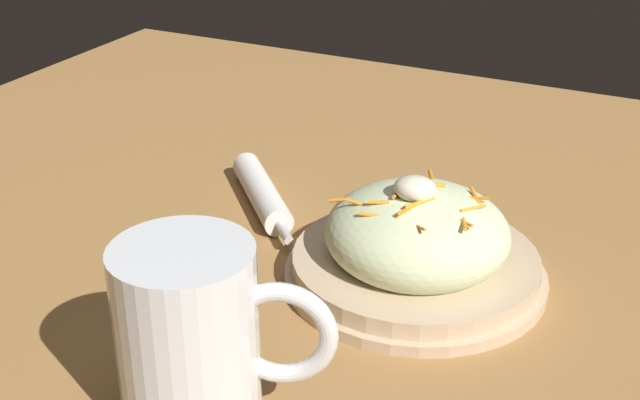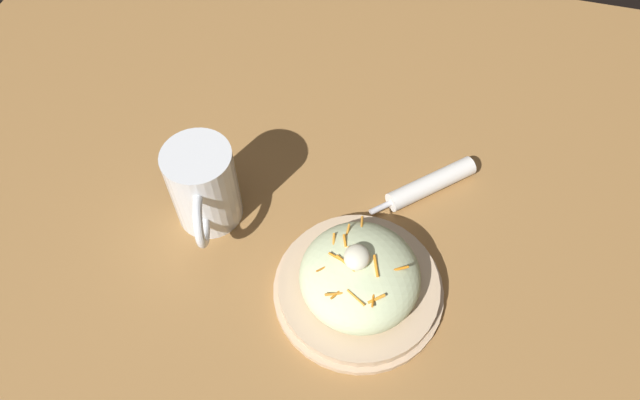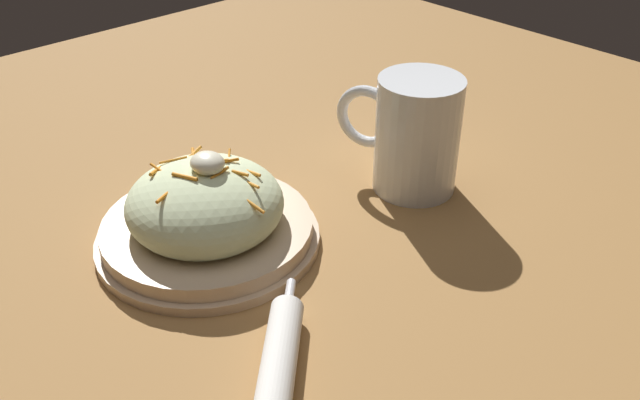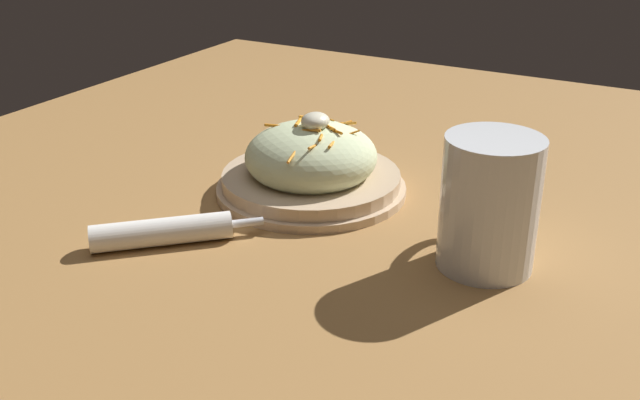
% 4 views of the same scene
% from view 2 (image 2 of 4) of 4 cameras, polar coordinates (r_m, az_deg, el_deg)
% --- Properties ---
extents(ground_plane, '(1.43, 1.43, 0.00)m').
position_cam_2_polar(ground_plane, '(0.85, -3.74, -5.55)').
color(ground_plane, '#9E703D').
extents(salad_plate, '(0.24, 0.24, 0.11)m').
position_cam_2_polar(salad_plate, '(0.80, 3.87, -7.86)').
color(salad_plate, '#D1B28E').
rests_on(salad_plate, ground_plane).
extents(beer_mug, '(0.15, 0.10, 0.14)m').
position_cam_2_polar(beer_mug, '(0.86, -11.24, 1.01)').
color(beer_mug, white).
rests_on(beer_mug, ground_plane).
extents(napkin_roll, '(0.14, 0.15, 0.03)m').
position_cam_2_polar(napkin_roll, '(0.92, 10.74, 1.55)').
color(napkin_roll, white).
rests_on(napkin_roll, ground_plane).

